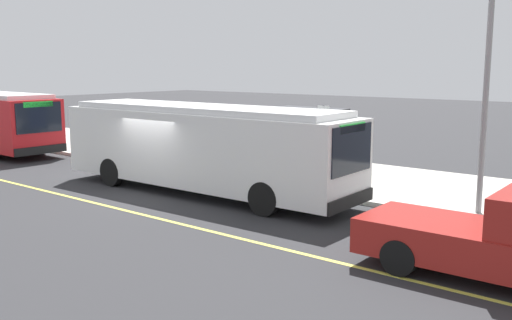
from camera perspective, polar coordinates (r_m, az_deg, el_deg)
name	(u,v)px	position (r m, az deg, el deg)	size (l,w,h in m)	color
ground_plane	(157,193)	(19.76, -9.83, -3.23)	(120.00, 120.00, 0.00)	#2B2B2D
sidewalk_curb	(265,167)	(24.04, 0.94, -0.67)	(44.00, 6.40, 0.15)	#B7B2A8
lane_stripe_center	(102,205)	(18.42, -14.98, -4.31)	(36.00, 0.14, 0.01)	#E0D64C
transit_bus_main	(203,145)	(19.28, -5.29, 1.44)	(11.30, 2.79, 2.95)	white
pickup_truck	(509,241)	(12.37, 23.77, -7.39)	(5.43, 2.11, 1.85)	maroon
bus_shelter	(305,126)	(22.78, 4.89, 3.42)	(2.90, 1.60, 2.48)	#333338
waiting_bench	(305,158)	(22.89, 4.93, 0.20)	(1.60, 0.48, 0.95)	brown
route_sign_post	(323,135)	(19.49, 6.66, 2.51)	(0.44, 0.08, 2.80)	#333338
utility_pole	(485,99)	(17.03, 21.80, 5.65)	(0.16, 0.16, 6.40)	gray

